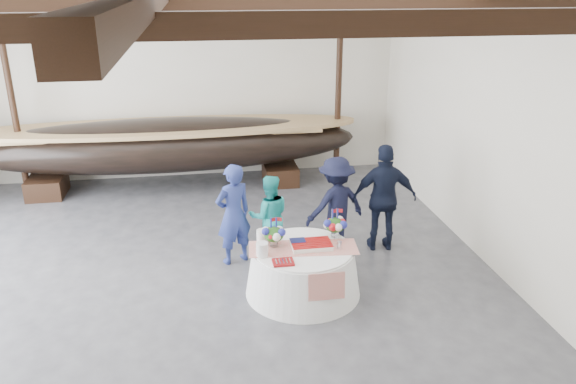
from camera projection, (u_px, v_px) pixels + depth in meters
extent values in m
cube|color=#3D3D42|center=(188.00, 305.00, 8.31)|extent=(10.00, 12.00, 0.01)
cube|color=silver|center=(182.00, 83.00, 13.04)|extent=(10.00, 0.02, 4.50)
cube|color=silver|center=(522.00, 144.00, 8.27)|extent=(0.02, 12.00, 4.50)
cube|color=black|center=(144.00, 26.00, 3.57)|extent=(9.80, 0.12, 0.18)
cube|color=black|center=(162.00, 7.00, 5.87)|extent=(9.80, 0.12, 0.18)
cylinder|color=black|center=(11.00, 95.00, 11.65)|extent=(0.14, 0.14, 4.50)
cylinder|color=black|center=(339.00, 86.00, 12.71)|extent=(0.14, 0.14, 4.50)
cube|color=black|center=(47.00, 186.00, 12.44)|extent=(0.76, 0.98, 0.44)
cube|color=black|center=(280.00, 173.00, 13.23)|extent=(0.76, 0.98, 0.44)
ellipsoid|color=black|center=(164.00, 145.00, 12.54)|extent=(8.72, 1.74, 1.20)
cube|color=#9E7A4C|center=(163.00, 131.00, 12.43)|extent=(6.98, 1.14, 0.07)
cone|color=white|center=(303.00, 271.00, 8.53)|extent=(1.76, 1.76, 0.73)
cylinder|color=white|center=(303.00, 249.00, 8.40)|extent=(1.49, 1.49, 0.04)
cube|color=red|center=(303.00, 248.00, 8.39)|extent=(1.67, 0.71, 0.01)
cube|color=white|center=(311.00, 245.00, 8.40)|extent=(0.60, 0.40, 0.07)
cylinder|color=white|center=(262.00, 249.00, 8.12)|extent=(0.18, 0.18, 0.21)
cylinder|color=white|center=(262.00, 236.00, 8.57)|extent=(0.18, 0.18, 0.19)
cube|color=maroon|center=(283.00, 262.00, 7.94)|extent=(0.30, 0.24, 0.03)
cone|color=silver|center=(339.00, 245.00, 8.34)|extent=(0.09, 0.09, 0.12)
imported|color=navy|center=(233.00, 214.00, 9.30)|extent=(0.75, 0.64, 1.74)
imported|color=#21ACA8|center=(269.00, 216.00, 9.56)|extent=(0.72, 0.57, 1.47)
imported|color=black|center=(336.00, 205.00, 9.72)|extent=(1.24, 0.93, 1.71)
imported|color=black|center=(384.00, 198.00, 9.73)|extent=(1.17, 0.60, 1.92)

